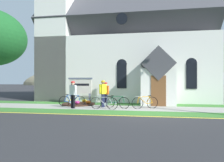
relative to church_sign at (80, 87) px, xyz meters
The scene contains 17 objects.
ground 5.07m from the church_sign, ahead, with size 140.00×140.00×0.00m, color #2B2B2D.
sidewalk_slab 3.60m from the church_sign, 27.14° to the right, with size 32.00×2.20×0.01m, color #99968E.
grass_verge 4.69m from the church_sign, 48.51° to the right, with size 32.00×1.49×0.01m, color #38722D.
church_lawn 3.28m from the church_sign, ahead, with size 24.00×1.65×0.01m, color #38722D.
curb_paint_stripe 5.38m from the church_sign, 55.05° to the right, with size 28.00×0.16×0.01m, color yellow.
church_building 7.13m from the church_sign, 65.06° to the left, with size 15.39×11.05×13.71m.
church_sign is the anchor object (origin of this frame).
flower_bed 1.27m from the church_sign, 90.75° to the right, with size 2.38×2.38×0.34m.
bicycle_white 1.61m from the church_sign, 96.67° to the right, with size 1.75×0.41×0.84m.
bicycle_blue 3.50m from the church_sign, 28.54° to the right, with size 1.68×0.69×0.81m.
bicycle_orange 5.10m from the church_sign, 18.75° to the right, with size 1.63×0.67×0.84m.
bicycle_silver 3.29m from the church_sign, 44.70° to the right, with size 1.79×0.40×0.81m.
cyclist_in_yellow_jersey 2.22m from the church_sign, 19.02° to the right, with size 0.47×0.55×1.64m.
cyclist_in_green_jersey 2.51m from the church_sign, 35.56° to the right, with size 0.40×0.70×1.77m.
cyclist_in_blue_jersey 2.23m from the church_sign, 83.63° to the right, with size 0.52×0.57×1.72m.
roadside_conifer 12.05m from the church_sign, 22.01° to the left, with size 3.62×3.62×8.67m.
distant_hill 68.27m from the church_sign, 96.39° to the left, with size 79.79×44.01×17.34m, color #847A5B.
Camera 1 is at (-0.29, -10.45, 1.75)m, focal length 30.82 mm.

